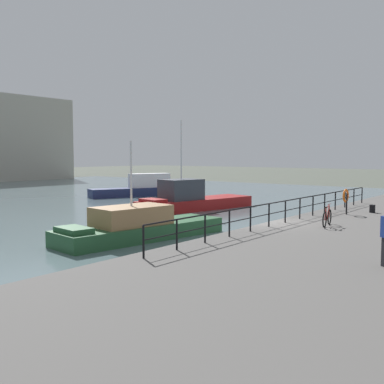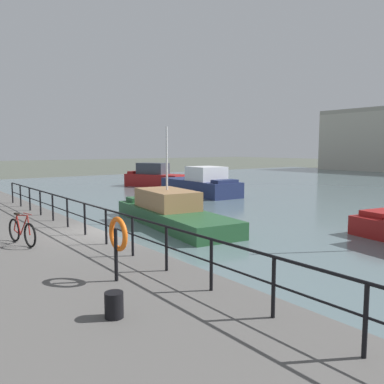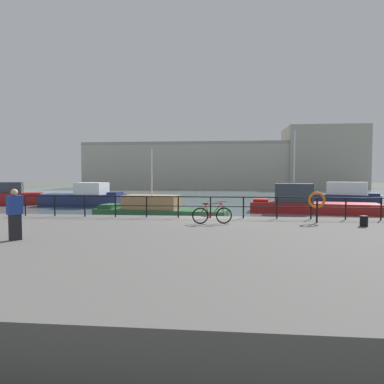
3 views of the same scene
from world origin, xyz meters
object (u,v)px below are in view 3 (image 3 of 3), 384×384
parked_bicycle (212,215)px  mooring_bollard (364,221)px  moored_red_daysailer (157,210)px  life_ring_stand (317,201)px  standing_person (15,214)px  moored_blue_motorboat (9,196)px  harbor_building (250,165)px  moored_cabin_cruiser (85,198)px  moored_small_launch (306,203)px  moored_harbor_tender (339,195)px

parked_bicycle → mooring_bollard: parked_bicycle is taller
moored_red_daysailer → parked_bicycle: moored_red_daysailer is taller
life_ring_stand → standing_person: standing_person is taller
moored_blue_motorboat → harbor_building: bearing=-144.5°
harbor_building → moored_blue_motorboat: 54.66m
moored_cabin_cruiser → moored_small_launch: size_ratio=0.80×
moored_blue_motorboat → mooring_bollard: size_ratio=14.73×
moored_harbor_tender → mooring_bollard: size_ratio=21.96×
standing_person → mooring_bollard: bearing=56.4°
moored_cabin_cruiser → standing_person: standing_person is taller
harbor_building → moored_red_daysailer: harbor_building is taller
moored_cabin_cruiser → life_ring_stand: size_ratio=5.87×
harbor_building → moored_harbor_tender: harbor_building is taller
harbor_building → life_ring_stand: harbor_building is taller
moored_blue_motorboat → moored_red_daysailer: bearing=126.9°
moored_small_launch → parked_bicycle: moored_small_launch is taller
moored_small_launch → harbor_building: bearing=-78.9°
moored_red_daysailer → life_ring_stand: moored_red_daysailer is taller
moored_small_launch → moored_blue_motorboat: bearing=1.5°
moored_harbor_tender → mooring_bollard: (-7.12, -25.00, 0.33)m
moored_small_launch → standing_person: moored_small_launch is taller
moored_blue_motorboat → moored_harbor_tender: (35.02, 6.90, -0.07)m
moored_small_launch → life_ring_stand: (-2.57, -12.76, 1.14)m
moored_cabin_cruiser → life_ring_stand: 24.16m
moored_blue_motorboat → moored_small_launch: size_ratio=0.64×
harbor_building → moored_cabin_cruiser: size_ratio=7.67×
moored_cabin_cruiser → moored_blue_motorboat: moored_blue_motorboat is taller
moored_harbor_tender → parked_bicycle: bearing=-94.5°
harbor_building → life_ring_stand: 64.05m
harbor_building → parked_bicycle: bearing=-95.6°
harbor_building → parked_bicycle: size_ratio=35.85×
harbor_building → moored_blue_motorboat: bearing=-120.9°
moored_cabin_cruiser → harbor_building: bearing=71.8°
standing_person → moored_red_daysailer: bearing=117.6°
moored_blue_motorboat → moored_red_daysailer: size_ratio=0.69×
moored_blue_motorboat → moored_red_daysailer: moored_red_daysailer is taller
moored_cabin_cruiser → moored_red_daysailer: moored_red_daysailer is taller
moored_cabin_cruiser → standing_person: (6.73, -21.52, 0.94)m
parked_bicycle → standing_person: standing_person is taller
mooring_bollard → moored_cabin_cruiser: bearing=138.3°
moored_blue_motorboat → parked_bicycle: size_ratio=3.70×
harbor_building → mooring_bollard: bearing=-90.0°
life_ring_stand → moored_blue_motorboat: bearing=146.8°
moored_harbor_tender → parked_bicycle: 28.29m
parked_bicycle → life_ring_stand: bearing=-0.1°
moored_small_launch → mooring_bollard: size_ratio=23.18×
moored_cabin_cruiser → mooring_bollard: (19.40, -17.31, 0.30)m
standing_person → life_ring_stand: bearing=63.1°
harbor_building → life_ring_stand: bearing=-91.5°
moored_cabin_cruiser → parked_bicycle: moored_cabin_cruiser is taller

